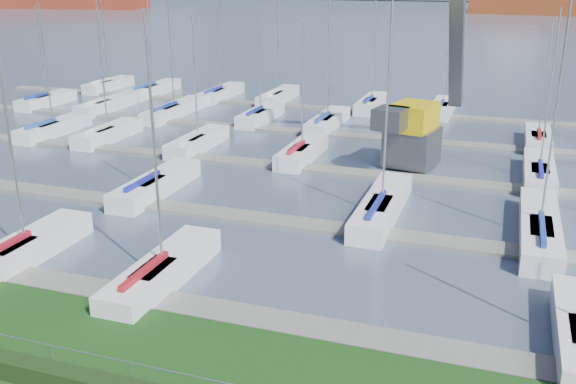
% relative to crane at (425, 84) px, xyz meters
% --- Properties ---
extents(water, '(800.00, 540.00, 0.20)m').
position_rel_crane_xyz_m(water, '(-3.73, 229.93, -5.73)').
color(water, '#49576B').
extents(fence, '(80.00, 0.04, 0.04)m').
position_rel_crane_xyz_m(fence, '(-3.73, -30.07, -4.13)').
color(fence, '#999DA1').
rests_on(fence, grass).
extents(docks, '(90.00, 41.60, 0.25)m').
position_rel_crane_xyz_m(docks, '(-3.73, -4.07, -5.55)').
color(docks, gray).
rests_on(docks, water).
extents(crane, '(4.90, 13.41, 22.35)m').
position_rel_crane_xyz_m(crane, '(0.00, 0.00, 0.00)').
color(crane, '#55585D').
rests_on(crane, water).
extents(sailboat_fleet, '(75.54, 49.48, 13.29)m').
position_rel_crane_xyz_m(sailboat_fleet, '(-4.78, -0.66, 0.05)').
color(sailboat_fleet, '#A7162C').
rests_on(sailboat_fleet, water).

